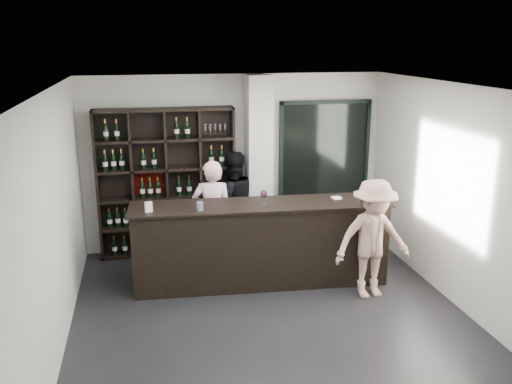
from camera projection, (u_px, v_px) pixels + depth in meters
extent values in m
cube|color=black|center=(272.00, 320.00, 6.88)|extent=(5.00, 5.50, 0.01)
cube|color=silver|center=(259.00, 165.00, 8.88)|extent=(0.40, 0.40, 2.90)
cube|color=black|center=(324.00, 162.00, 9.34)|extent=(1.60, 0.08, 2.10)
cube|color=black|center=(324.00, 162.00, 9.34)|extent=(1.48, 0.02, 1.98)
cube|color=black|center=(261.00, 245.00, 7.77)|extent=(3.59, 0.67, 1.18)
cube|color=black|center=(261.00, 205.00, 7.61)|extent=(3.67, 0.75, 0.03)
imported|color=#FCC6CF|center=(213.00, 214.00, 8.29)|extent=(0.67, 0.49, 1.70)
imported|color=black|center=(233.00, 202.00, 8.89)|extent=(0.90, 0.74, 1.70)
imported|color=tan|center=(373.00, 239.00, 7.32)|extent=(1.09, 0.65, 1.66)
cylinder|color=silver|center=(200.00, 206.00, 7.28)|extent=(0.10, 0.10, 0.12)
cube|color=white|center=(336.00, 198.00, 7.84)|extent=(0.14, 0.14, 0.02)
cube|color=white|center=(149.00, 207.00, 7.20)|extent=(0.11, 0.08, 0.14)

